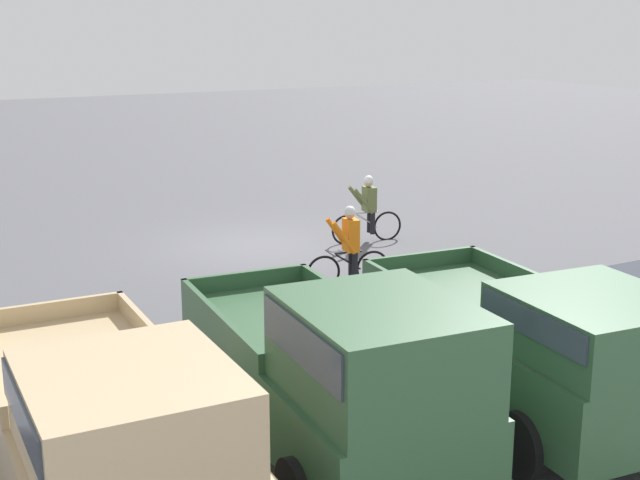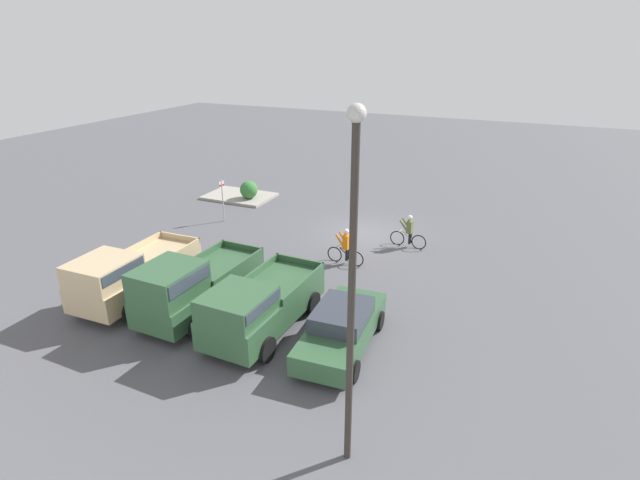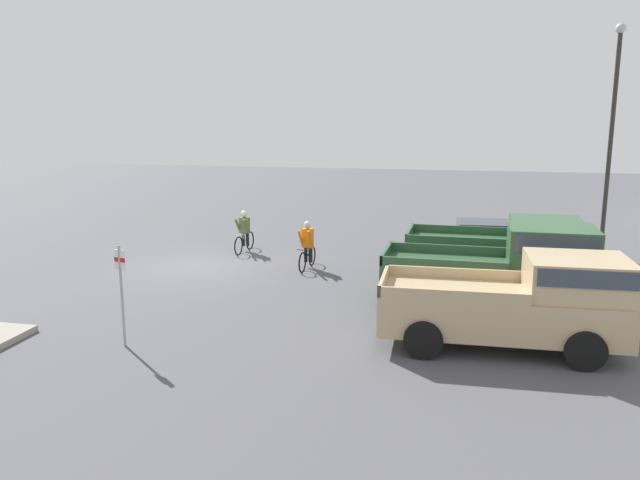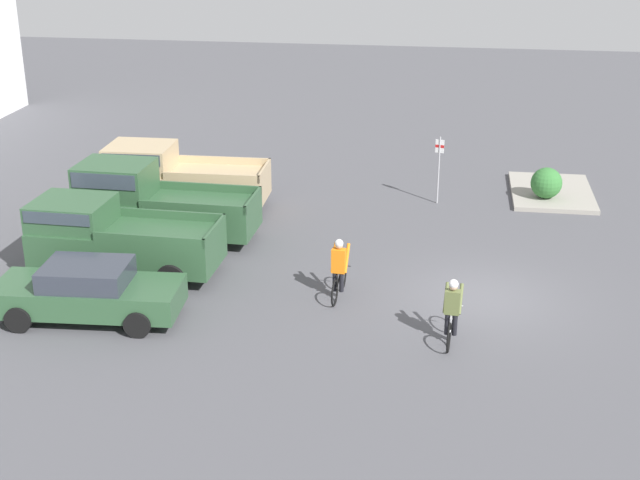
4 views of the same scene
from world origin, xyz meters
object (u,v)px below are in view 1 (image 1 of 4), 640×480
object	(u,v)px
pickup_truck_1	(337,370)
cyclist_1	(368,209)
pickup_truck_2	(105,424)
pickup_truck_0	(533,344)
cyclist_0	(349,247)

from	to	relation	value
pickup_truck_1	cyclist_1	bearing A→B (deg)	-120.60
pickup_truck_1	pickup_truck_2	xyz separation A→B (m)	(2.78, 0.11, -0.07)
pickup_truck_0	pickup_truck_1	size ratio (longest dim) A/B	0.95
pickup_truck_1	pickup_truck_2	bearing A→B (deg)	2.36
pickup_truck_2	cyclist_1	size ratio (longest dim) A/B	2.98
pickup_truck_2	cyclist_1	distance (m)	12.44
pickup_truck_0	cyclist_0	xyz separation A→B (m)	(-0.62, -6.39, -0.29)
cyclist_0	pickup_truck_0	bearing A→B (deg)	84.49
pickup_truck_0	pickup_truck_2	distance (m)	5.58
pickup_truck_0	pickup_truck_1	bearing A→B (deg)	-2.66
pickup_truck_0	cyclist_1	size ratio (longest dim) A/B	2.90
cyclist_0	pickup_truck_1	bearing A→B (deg)	61.35
pickup_truck_0	pickup_truck_1	distance (m)	2.81
pickup_truck_1	cyclist_1	distance (m)	10.71
cyclist_1	pickup_truck_1	bearing A→B (deg)	59.40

